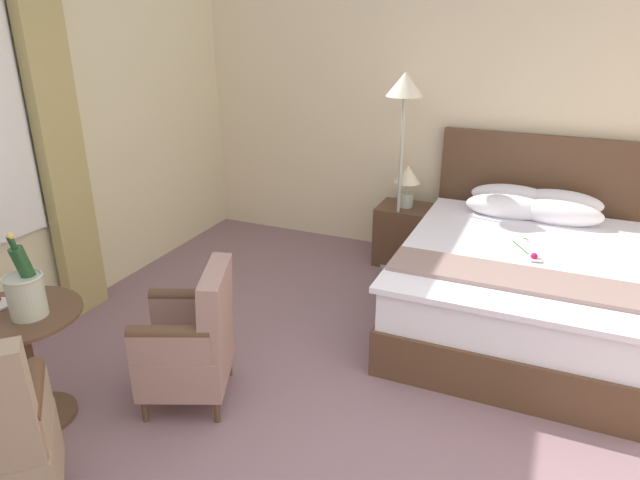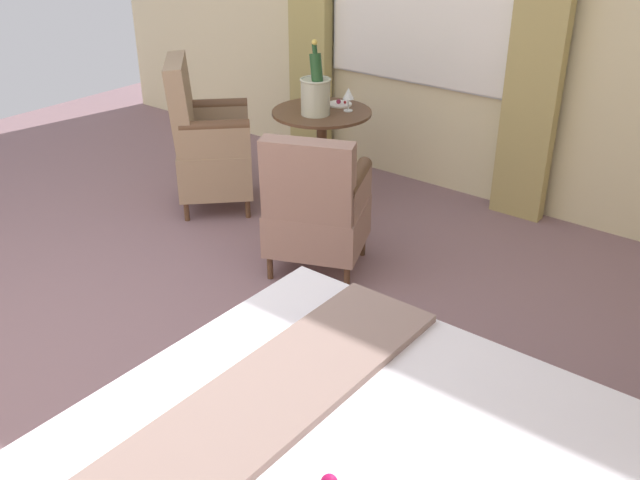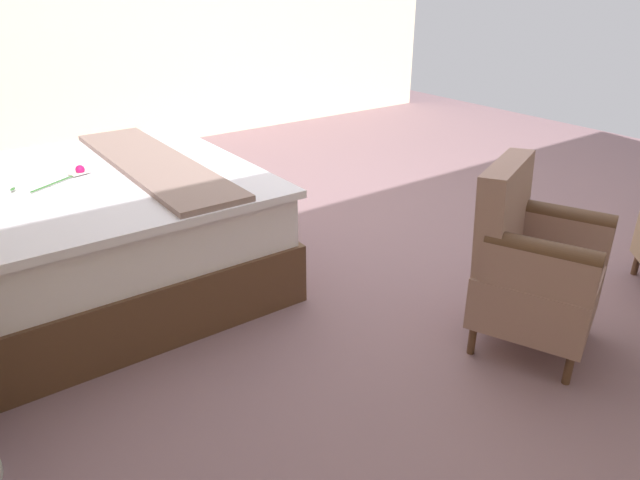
{
  "view_description": "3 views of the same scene",
  "coord_description": "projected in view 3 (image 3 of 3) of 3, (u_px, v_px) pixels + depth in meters",
  "views": [
    {
      "loc": [
        0.45,
        -2.09,
        2.26
      ],
      "look_at": [
        -0.86,
        0.95,
        0.91
      ],
      "focal_mm": 32.0,
      "sensor_mm": 36.0,
      "label": 1
    },
    {
      "loc": [
        1.5,
        2.65,
        2.15
      ],
      "look_at": [
        -0.72,
        0.91,
        0.68
      ],
      "focal_mm": 40.0,
      "sensor_mm": 36.0,
      "label": 2
    },
    {
      "loc": [
        -2.74,
        2.47,
        1.63
      ],
      "look_at": [
        -1.2,
        1.35,
        0.73
      ],
      "focal_mm": 32.0,
      "sensor_mm": 36.0,
      "label": 3
    }
  ],
  "objects": [
    {
      "name": "ground_plane",
      "position": [
        376.0,
        229.0,
        4.02
      ],
      "size": [
        7.85,
        7.85,
        0.0
      ],
      "primitive_type": "plane",
      "color": "gray"
    },
    {
      "name": "bed",
      "position": [
        36.0,
        241.0,
        2.97
      ],
      "size": [
        1.71,
        2.19,
        1.26
      ],
      "color": "brown",
      "rests_on": "ground"
    },
    {
      "name": "armchair_by_window",
      "position": [
        532.0,
        265.0,
        2.63
      ],
      "size": [
        0.69,
        0.7,
        0.88
      ],
      "color": "brown",
      "rests_on": "ground"
    }
  ]
}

